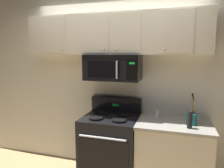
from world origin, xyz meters
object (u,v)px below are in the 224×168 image
object	(u,v)px
utensil_crock_teal	(192,117)
over_range_microwave	(113,67)
pepper_mill	(190,120)
stove_range	(111,147)
salt_shaker	(157,114)

from	to	relation	value
utensil_crock_teal	over_range_microwave	bearing A→B (deg)	173.90
over_range_microwave	utensil_crock_teal	world-z (taller)	over_range_microwave
over_range_microwave	pepper_mill	distance (m)	1.20
pepper_mill	over_range_microwave	bearing A→B (deg)	165.23
stove_range	utensil_crock_teal	distance (m)	1.17
over_range_microwave	salt_shaker	size ratio (longest dim) A/B	7.42
utensil_crock_teal	salt_shaker	size ratio (longest dim) A/B	3.77
salt_shaker	pepper_mill	world-z (taller)	pepper_mill
stove_range	over_range_microwave	xyz separation A→B (m)	(-0.00, 0.12, 1.11)
salt_shaker	over_range_microwave	bearing A→B (deg)	-177.85
over_range_microwave	pepper_mill	world-z (taller)	over_range_microwave
stove_range	salt_shaker	world-z (taller)	stove_range
stove_range	pepper_mill	distance (m)	1.16
over_range_microwave	utensil_crock_teal	size ratio (longest dim) A/B	1.97
stove_range	over_range_microwave	distance (m)	1.11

